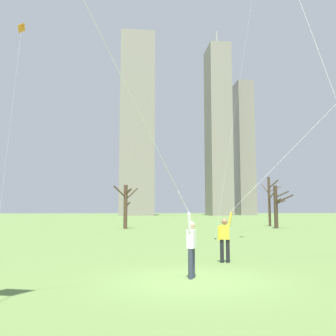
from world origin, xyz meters
The scene contains 11 objects.
ground_plane centered at (0.00, 0.00, 0.00)m, with size 400.00×400.00×0.00m, color #5B7A3D.
kite_flyer_far_back_teal centered at (-0.85, -0.73, 2.59)m, with size 6.04×5.91×11.13m.
kite_flyer_foreground_left_green centered at (4.20, 2.75, 3.48)m, with size 15.89×3.55×17.76m.
distant_kite_drifting_right_orange centered at (-12.58, 26.28, 18.77)m, with size 0.76×6.28×20.76m.
bare_tree_center centered at (-1.96, 28.79, 2.54)m, with size 2.57×2.73×4.54m.
bare_tree_rightmost centered at (13.93, 27.73, 2.41)m, with size 1.61×2.78×4.52m.
bare_tree_leftmost centered at (15.17, 32.81, 3.21)m, with size 1.77×3.52×5.90m.
skyline_slender_spire centered at (41.27, 124.45, 24.80)m, with size 5.88×10.71×49.60m.
skyline_tall_tower centered at (1.28, 117.15, 32.24)m, with size 11.89×5.93×64.49m.
skyline_short_annex centered at (5.06, 134.25, 12.67)m, with size 6.49×9.60×33.96m.
skyline_wide_slab centered at (29.66, 116.02, 29.89)m, with size 7.37×11.88×66.03m.
Camera 1 is at (-1.81, -10.66, 1.96)m, focal length 40.11 mm.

